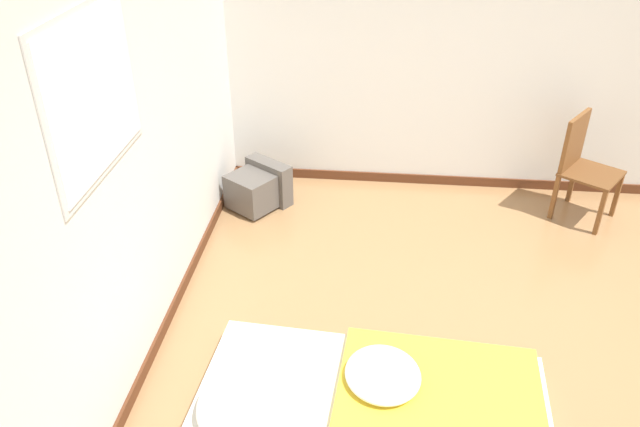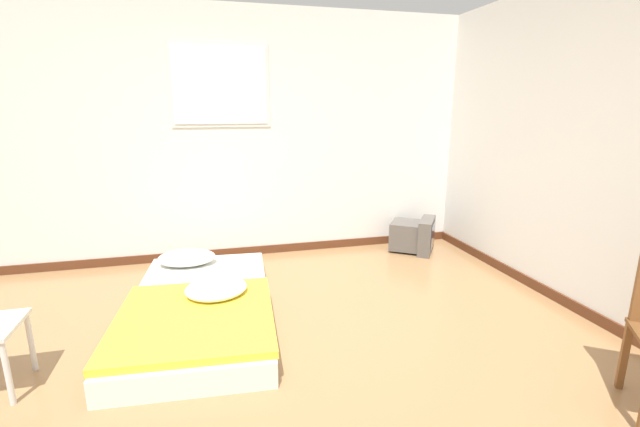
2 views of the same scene
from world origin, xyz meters
name	(u,v)px [view 2 (image 2 of 2)]	position (x,y,z in m)	size (l,w,h in m)	color
ground_plane	(273,392)	(0.00, 0.00, 0.00)	(20.00, 20.00, 0.00)	#997047
wall_back	(235,138)	(0.00, 2.47, 1.29)	(7.42, 0.08, 2.60)	silver
mattress_bed	(200,305)	(-0.41, 1.02, 0.12)	(1.18, 2.03, 0.32)	silver
crt_tv	(414,235)	(1.94, 2.11, 0.18)	(0.62, 0.61, 0.38)	#56514C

